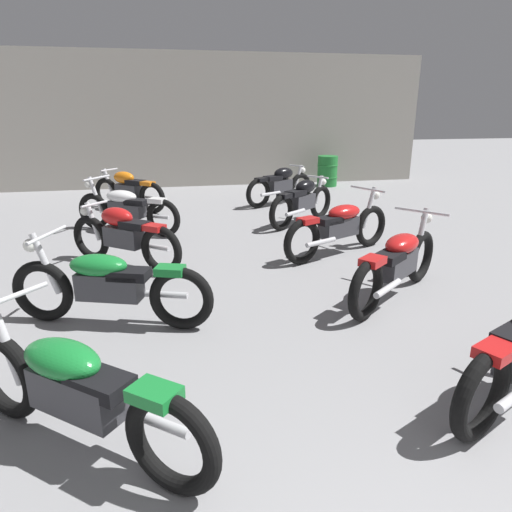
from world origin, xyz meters
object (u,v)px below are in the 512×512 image
motorcycle_left_row_1 (76,390)px  motorcycle_right_row_5 (280,185)px  motorcycle_right_row_2 (398,262)px  oil_drum (327,171)px  motorcycle_right_row_4 (303,201)px  motorcycle_right_row_3 (340,226)px  motorcycle_left_row_3 (123,235)px  motorcycle_left_row_2 (108,284)px  motorcycle_left_row_4 (126,208)px  motorcycle_left_row_5 (128,190)px

motorcycle_left_row_1 → motorcycle_right_row_5: 8.25m
motorcycle_right_row_2 → oil_drum: bearing=75.7°
motorcycle_left_row_1 → motorcycle_right_row_4: size_ratio=1.08×
motorcycle_right_row_2 → motorcycle_right_row_5: (0.05, 5.63, 0.01)m
motorcycle_right_row_3 → motorcycle_left_row_3: bearing=178.3°
motorcycle_right_row_4 → oil_drum: 4.64m
motorcycle_left_row_3 → motorcycle_right_row_4: size_ratio=0.99×
motorcycle_left_row_2 → oil_drum: size_ratio=2.45×
motorcycle_left_row_2 → motorcycle_right_row_5: 6.57m
motorcycle_left_row_1 → motorcycle_left_row_2: 1.87m
motorcycle_right_row_2 → motorcycle_right_row_3: size_ratio=0.88×
motorcycle_left_row_4 → oil_drum: (5.31, 4.16, -0.03)m
motorcycle_left_row_3 → motorcycle_right_row_4: 3.72m
motorcycle_left_row_1 → oil_drum: bearing=61.7°
motorcycle_left_row_2 → oil_drum: bearing=56.5°
motorcycle_left_row_1 → motorcycle_right_row_2: bearing=30.5°
motorcycle_left_row_4 → motorcycle_right_row_2: same height
motorcycle_left_row_4 → motorcycle_right_row_2: (3.29, -3.75, 0.00)m
motorcycle_left_row_4 → motorcycle_right_row_5: motorcycle_left_row_4 is taller
motorcycle_right_row_2 → motorcycle_left_row_3: bearing=150.2°
motorcycle_left_row_3 → motorcycle_right_row_3: bearing=-1.7°
motorcycle_left_row_5 → motorcycle_left_row_1: bearing=-89.2°
motorcycle_right_row_3 → motorcycle_right_row_4: (0.02, 1.98, 0.01)m
motorcycle_left_row_5 → motorcycle_right_row_3: (3.34, -3.93, -0.01)m
motorcycle_right_row_4 → motorcycle_right_row_2: bearing=-89.9°
motorcycle_left_row_3 → motorcycle_left_row_4: size_ratio=0.85×
motorcycle_left_row_3 → motorcycle_right_row_2: bearing=-29.8°
motorcycle_left_row_5 → motorcycle_right_row_3: bearing=-49.6°
motorcycle_left_row_4 → motorcycle_left_row_5: size_ratio=1.17×
motorcycle_left_row_3 → oil_drum: size_ratio=1.88×
motorcycle_left_row_3 → motorcycle_right_row_4: bearing=30.5°
motorcycle_right_row_4 → oil_drum: bearing=64.1°
motorcycle_left_row_3 → motorcycle_left_row_4: motorcycle_left_row_4 is taller
motorcycle_right_row_3 → motorcycle_left_row_5: bearing=130.4°
motorcycle_left_row_2 → motorcycle_left_row_5: bearing=91.3°
motorcycle_right_row_2 → motorcycle_right_row_4: (-0.01, 3.73, 0.01)m
oil_drum → motorcycle_right_row_5: bearing=-130.9°
motorcycle_left_row_2 → oil_drum: (5.26, 7.96, -0.03)m
motorcycle_left_row_2 → motorcycle_right_row_4: bearing=49.5°
motorcycle_right_row_4 → motorcycle_left_row_1: bearing=-120.0°
motorcycle_left_row_1 → motorcycle_right_row_5: size_ratio=0.97×
motorcycle_left_row_2 → motorcycle_right_row_3: bearing=29.3°
motorcycle_left_row_4 → motorcycle_right_row_4: (3.28, -0.02, 0.01)m
motorcycle_left_row_1 → motorcycle_right_row_3: 4.90m
motorcycle_left_row_2 → motorcycle_right_row_4: motorcycle_left_row_2 is taller
motorcycle_right_row_5 → motorcycle_left_row_3: bearing=-130.7°
motorcycle_left_row_5 → motorcycle_left_row_2: bearing=-88.7°
motorcycle_left_row_2 → motorcycle_left_row_4: size_ratio=1.11×
motorcycle_left_row_2 → motorcycle_right_row_2: (3.24, 0.05, 0.00)m
motorcycle_left_row_2 → motorcycle_right_row_4: (3.23, 3.78, 0.01)m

